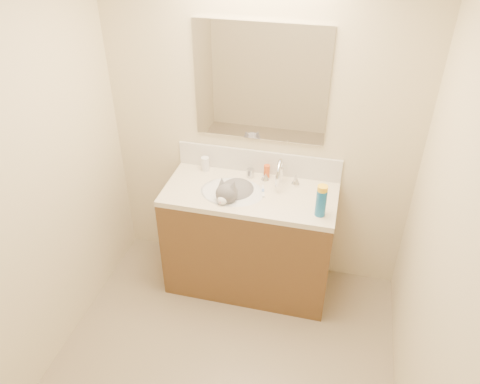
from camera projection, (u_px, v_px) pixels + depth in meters
The scene contains 16 objects.
room_shell at pixel (204, 194), 2.10m from camera, with size 2.24×2.54×2.52m.
vanity_cabinet at pixel (249, 241), 3.49m from camera, with size 1.20×0.55×0.82m, color brown.
counter_slab at pixel (250, 194), 3.25m from camera, with size 1.20×0.55×0.04m, color beige.
basin at pixel (232, 200), 3.27m from camera, with size 0.45×0.36×0.14m, color silver.
faucet at pixel (280, 174), 3.26m from camera, with size 0.28×0.20×0.21m.
cat at pixel (235, 195), 3.26m from camera, with size 0.34×0.42×0.32m.
backsplash at pixel (258, 162), 3.40m from camera, with size 1.20×0.02×0.18m, color silver.
mirror at pixel (260, 84), 3.07m from camera, with size 0.90×0.02×0.80m, color white.
pill_bottle at pixel (205, 164), 3.44m from camera, with size 0.06×0.06×0.11m, color silver.
pill_label at pixel (205, 165), 3.45m from camera, with size 0.06×0.06×0.04m, color orange.
silver_jar at pixel (250, 173), 3.38m from camera, with size 0.06×0.06×0.06m, color #B7B7BC.
amber_bottle at pixel (267, 172), 3.35m from camera, with size 0.04×0.04×0.11m, color #CD4C18.
toothbrush at pixel (263, 191), 3.23m from camera, with size 0.02×0.14×0.01m, color silver.
toothbrush_head at pixel (263, 191), 3.23m from camera, with size 0.02×0.03×0.02m, color #6284D1.
spray_can at pixel (321, 203), 2.97m from camera, with size 0.07×0.07×0.19m, color #16619F.
spray_cap at pixel (323, 189), 2.91m from camera, with size 0.07×0.07×0.04m, color yellow.
Camera 1 is at (0.57, -1.64, 2.67)m, focal length 35.00 mm.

